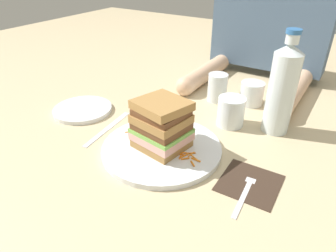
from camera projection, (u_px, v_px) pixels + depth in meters
ground_plane at (160, 152)px, 0.73m from camera, size 3.00×3.00×0.00m
main_plate at (161, 148)px, 0.73m from camera, size 0.29×0.29×0.01m
sandwich at (161, 125)px, 0.70m from camera, size 0.14×0.13×0.12m
carrot_shred_0 at (146, 133)px, 0.77m from camera, size 0.01×0.03×0.00m
carrot_shred_1 at (143, 132)px, 0.77m from camera, size 0.01×0.02×0.00m
carrot_shred_2 at (140, 137)px, 0.76m from camera, size 0.03×0.00×0.00m
carrot_shred_3 at (140, 134)px, 0.77m from camera, size 0.02×0.01×0.00m
carrot_shred_4 at (134, 138)px, 0.75m from camera, size 0.01×0.02×0.00m
carrot_shred_5 at (131, 132)px, 0.78m from camera, size 0.02×0.02×0.00m
carrot_shred_6 at (145, 136)px, 0.76m from camera, size 0.01×0.02×0.00m
carrot_shred_7 at (135, 132)px, 0.77m from camera, size 0.02×0.01×0.00m
carrot_shred_8 at (196, 159)px, 0.68m from camera, size 0.02×0.00×0.00m
carrot_shred_9 at (193, 164)px, 0.66m from camera, size 0.02×0.01×0.00m
carrot_shred_10 at (180, 154)px, 0.69m from camera, size 0.02×0.01×0.00m
carrot_shred_11 at (185, 159)px, 0.68m from camera, size 0.02×0.02×0.00m
carrot_shred_12 at (194, 157)px, 0.68m from camera, size 0.02×0.01×0.00m
carrot_shred_13 at (180, 156)px, 0.69m from camera, size 0.01×0.02×0.00m
carrot_shred_14 at (184, 156)px, 0.69m from camera, size 0.01×0.03×0.00m
carrot_shred_15 at (191, 153)px, 0.70m from camera, size 0.02×0.02×0.00m
carrot_shred_16 at (191, 154)px, 0.69m from camera, size 0.01×0.02×0.00m
carrot_shred_17 at (183, 153)px, 0.70m from camera, size 0.02×0.01×0.00m
napkin_dark at (250, 183)px, 0.63m from camera, size 0.12×0.12×0.00m
fork at (247, 188)px, 0.61m from camera, size 0.03×0.17×0.00m
knife at (106, 129)px, 0.81m from camera, size 0.04×0.20×0.00m
juice_glass at (231, 113)px, 0.82m from camera, size 0.07×0.07×0.08m
water_bottle at (282, 89)px, 0.75m from camera, size 0.07×0.07×0.27m
empty_tumbler_0 at (217, 87)px, 0.95m from camera, size 0.06×0.06×0.09m
empty_tumbler_1 at (252, 93)px, 0.93m from camera, size 0.07×0.07×0.07m
side_plate at (83, 109)px, 0.90m from camera, size 0.17×0.17×0.01m
diner_across at (271, 12)px, 1.05m from camera, size 0.42×0.47×0.52m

